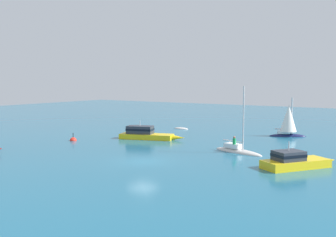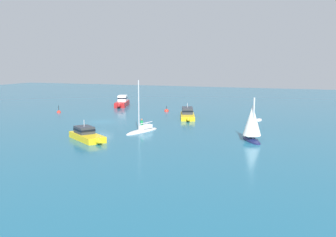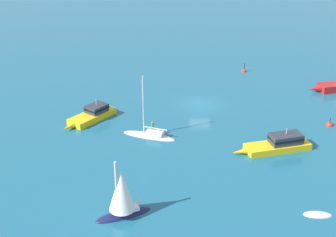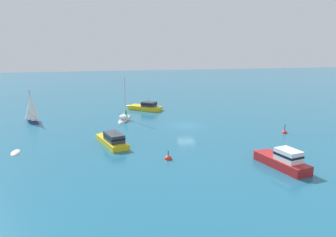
{
  "view_description": "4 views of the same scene",
  "coord_description": "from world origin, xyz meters",
  "px_view_note": "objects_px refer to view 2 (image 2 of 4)",
  "views": [
    {
      "loc": [
        -21.23,
        28.12,
        7.34
      ],
      "look_at": [
        7.57,
        -15.55,
        2.2
      ],
      "focal_mm": 42.27,
      "sensor_mm": 36.0,
      "label": 1
    },
    {
      "loc": [
        -49.51,
        -28.31,
        9.18
      ],
      "look_at": [
        -2.83,
        -11.51,
        1.5
      ],
      "focal_mm": 40.21,
      "sensor_mm": 36.0,
      "label": 2
    },
    {
      "loc": [
        -0.67,
        -55.97,
        24.01
      ],
      "look_at": [
        -3.4,
        -8.7,
        2.08
      ],
      "focal_mm": 53.42,
      "sensor_mm": 36.0,
      "label": 3
    },
    {
      "loc": [
        52.78,
        -11.22,
        13.74
      ],
      "look_at": [
        6.01,
        -3.7,
        2.6
      ],
      "focal_mm": 40.07,
      "sensor_mm": 36.0,
      "label": 4
    }
  ],
  "objects_px": {
    "sloop": "(142,130)",
    "channel_buoy": "(166,111)",
    "motor_cruiser": "(122,102)",
    "sailboat": "(252,125)",
    "powerboat_1": "(87,135)",
    "rib": "(259,120)",
    "mooring_buoy": "(59,112)",
    "powerboat": "(187,114)"
  },
  "relations": [
    {
      "from": "channel_buoy",
      "to": "mooring_buoy",
      "type": "xyz_separation_m",
      "value": [
        -8.05,
        17.5,
        0.01
      ]
    },
    {
      "from": "rib",
      "to": "sailboat",
      "type": "height_order",
      "value": "sailboat"
    },
    {
      "from": "powerboat_1",
      "to": "sloop",
      "type": "relative_size",
      "value": 0.95
    },
    {
      "from": "powerboat",
      "to": "mooring_buoy",
      "type": "distance_m",
      "value": 23.52
    },
    {
      "from": "sailboat",
      "to": "mooring_buoy",
      "type": "distance_m",
      "value": 37.67
    },
    {
      "from": "sloop",
      "to": "channel_buoy",
      "type": "distance_m",
      "value": 20.06
    },
    {
      "from": "sailboat",
      "to": "channel_buoy",
      "type": "height_order",
      "value": "sailboat"
    },
    {
      "from": "powerboat_1",
      "to": "mooring_buoy",
      "type": "bearing_deg",
      "value": 167.44
    },
    {
      "from": "powerboat",
      "to": "sloop",
      "type": "bearing_deg",
      "value": -27.58
    },
    {
      "from": "rib",
      "to": "channel_buoy",
      "type": "height_order",
      "value": "channel_buoy"
    },
    {
      "from": "powerboat_1",
      "to": "motor_cruiser",
      "type": "relative_size",
      "value": 0.82
    },
    {
      "from": "powerboat",
      "to": "powerboat_1",
      "type": "height_order",
      "value": "powerboat"
    },
    {
      "from": "sailboat",
      "to": "rib",
      "type": "bearing_deg",
      "value": 155.75
    },
    {
      "from": "powerboat_1",
      "to": "motor_cruiser",
      "type": "xyz_separation_m",
      "value": [
        30.85,
        10.94,
        0.22
      ]
    },
    {
      "from": "motor_cruiser",
      "to": "channel_buoy",
      "type": "xyz_separation_m",
      "value": [
        -4.24,
        -11.14,
        -0.8
      ]
    },
    {
      "from": "motor_cruiser",
      "to": "mooring_buoy",
      "type": "distance_m",
      "value": 13.86
    },
    {
      "from": "powerboat",
      "to": "channel_buoy",
      "type": "bearing_deg",
      "value": -155.74
    },
    {
      "from": "rib",
      "to": "powerboat_1",
      "type": "height_order",
      "value": "powerboat_1"
    },
    {
      "from": "motor_cruiser",
      "to": "sailboat",
      "type": "height_order",
      "value": "sailboat"
    },
    {
      "from": "powerboat_1",
      "to": "motor_cruiser",
      "type": "distance_m",
      "value": 32.73
    },
    {
      "from": "powerboat_1",
      "to": "sailboat",
      "type": "xyz_separation_m",
      "value": [
        6.02,
        -18.18,
        1.29
      ]
    },
    {
      "from": "sailboat",
      "to": "powerboat",
      "type": "bearing_deg",
      "value": -167.36
    },
    {
      "from": "motor_cruiser",
      "to": "sloop",
      "type": "relative_size",
      "value": 1.15
    },
    {
      "from": "sloop",
      "to": "channel_buoy",
      "type": "relative_size",
      "value": 5.23
    },
    {
      "from": "sailboat",
      "to": "channel_buoy",
      "type": "xyz_separation_m",
      "value": [
        20.58,
        17.97,
        -1.87
      ]
    },
    {
      "from": "mooring_buoy",
      "to": "motor_cruiser",
      "type": "bearing_deg",
      "value": -27.36
    },
    {
      "from": "sailboat",
      "to": "mooring_buoy",
      "type": "height_order",
      "value": "sailboat"
    },
    {
      "from": "rib",
      "to": "sloop",
      "type": "relative_size",
      "value": 0.33
    },
    {
      "from": "powerboat",
      "to": "rib",
      "type": "bearing_deg",
      "value": 79.34
    },
    {
      "from": "sloop",
      "to": "mooring_buoy",
      "type": "bearing_deg",
      "value": -101.59
    },
    {
      "from": "motor_cruiser",
      "to": "sloop",
      "type": "height_order",
      "value": "sloop"
    },
    {
      "from": "powerboat",
      "to": "sailboat",
      "type": "relative_size",
      "value": 1.52
    },
    {
      "from": "channel_buoy",
      "to": "sailboat",
      "type": "bearing_deg",
      "value": -138.87
    },
    {
      "from": "motor_cruiser",
      "to": "rib",
      "type": "bearing_deg",
      "value": 55.19
    },
    {
      "from": "motor_cruiser",
      "to": "sloop",
      "type": "bearing_deg",
      "value": 15.19
    },
    {
      "from": "powerboat_1",
      "to": "motor_cruiser",
      "type": "height_order",
      "value": "powerboat_1"
    },
    {
      "from": "motor_cruiser",
      "to": "mooring_buoy",
      "type": "height_order",
      "value": "motor_cruiser"
    },
    {
      "from": "motor_cruiser",
      "to": "sloop",
      "type": "xyz_separation_m",
      "value": [
        -23.94,
        -14.98,
        -0.65
      ]
    },
    {
      "from": "rib",
      "to": "channel_buoy",
      "type": "relative_size",
      "value": 1.74
    },
    {
      "from": "motor_cruiser",
      "to": "sailboat",
      "type": "distance_m",
      "value": 38.28
    },
    {
      "from": "powerboat",
      "to": "sloop",
      "type": "xyz_separation_m",
      "value": [
        -13.27,
        2.11,
        -0.51
      ]
    },
    {
      "from": "motor_cruiser",
      "to": "mooring_buoy",
      "type": "relative_size",
      "value": 5.03
    }
  ]
}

